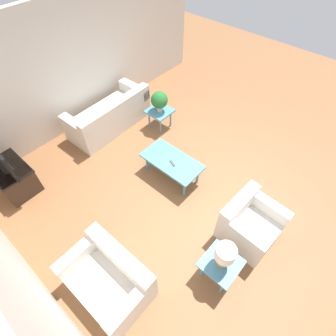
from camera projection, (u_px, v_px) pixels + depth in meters
ground_plane at (184, 179)px, 5.31m from camera, size 14.00×14.00×0.00m
wall_back at (9, 271)px, 2.80m from camera, size 7.20×0.12×2.70m
wall_right at (76, 65)px, 5.59m from camera, size 0.12×7.20×2.70m
sofa at (110, 116)px, 6.11m from camera, size 0.91×1.99×0.80m
armchair at (249, 224)px, 4.32m from camera, size 0.86×0.91×0.77m
loveseat at (110, 279)px, 3.76m from camera, size 1.23×0.83×0.77m
coffee_table at (172, 162)px, 5.06m from camera, size 1.18×0.62×0.45m
side_table_plant at (160, 113)px, 6.05m from camera, size 0.53×0.53×0.47m
side_table_lamp at (221, 265)px, 3.80m from camera, size 0.53×0.53×0.47m
tv_stand_chest at (13, 177)px, 4.95m from camera, size 0.87×0.61×0.58m
potted_plant at (159, 100)px, 5.79m from camera, size 0.38×0.38×0.48m
table_lamp at (225, 255)px, 3.52m from camera, size 0.28×0.28×0.46m
remote_control at (173, 163)px, 4.97m from camera, size 0.16×0.10×0.02m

